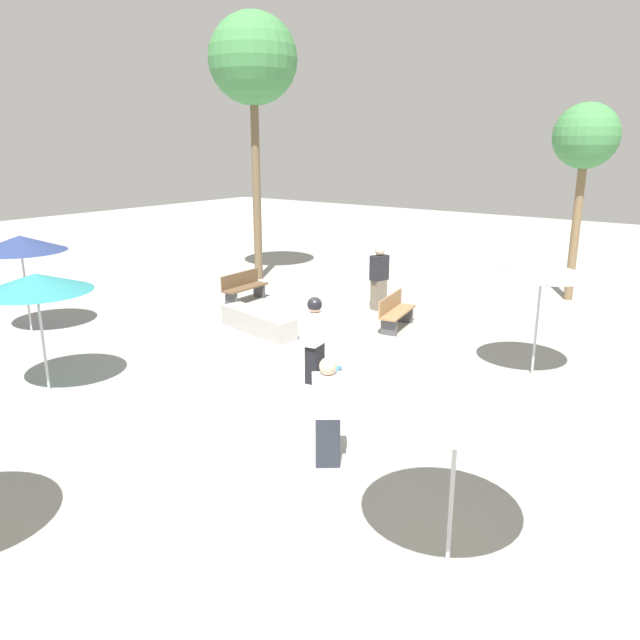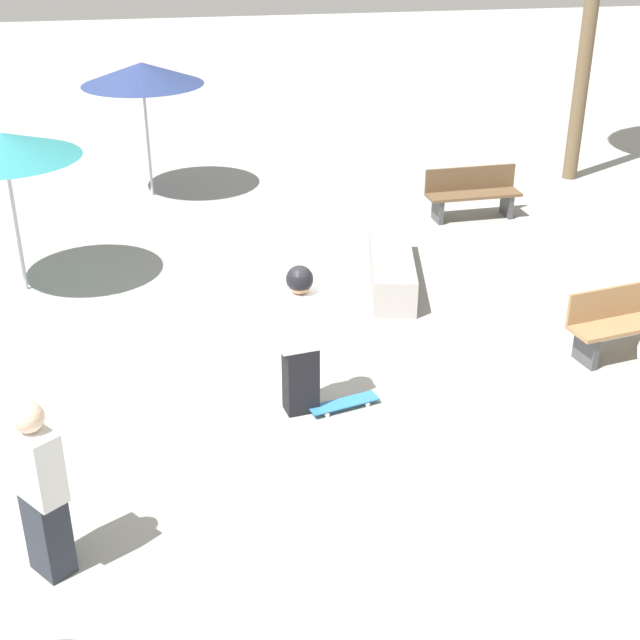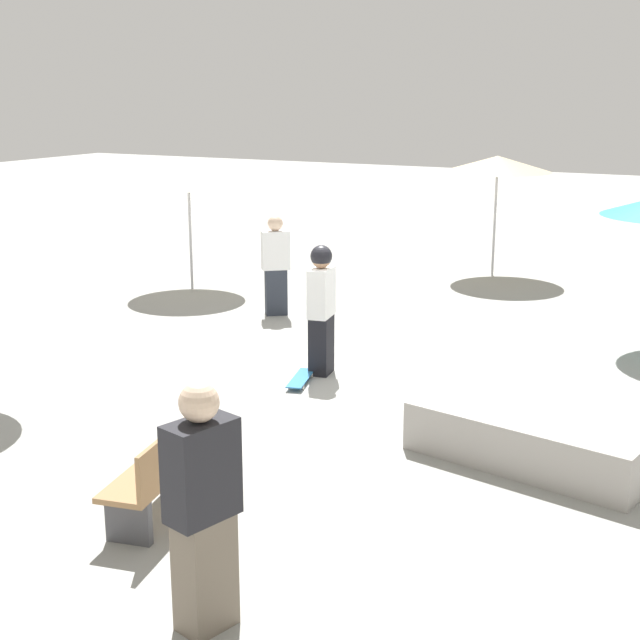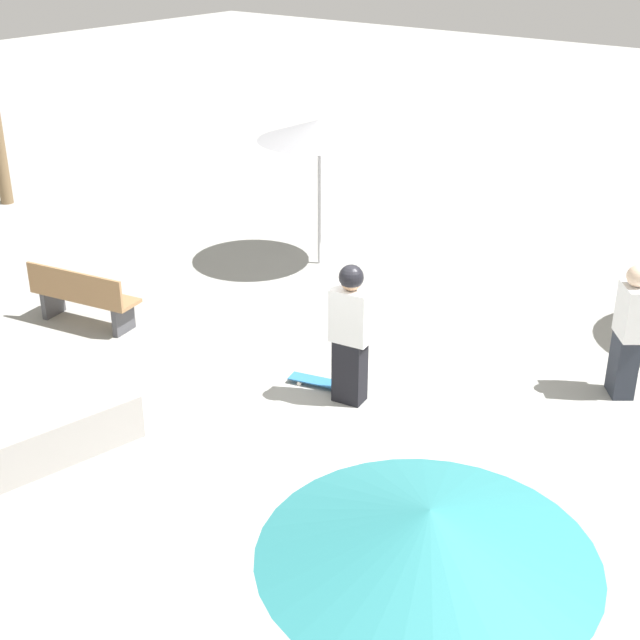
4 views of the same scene
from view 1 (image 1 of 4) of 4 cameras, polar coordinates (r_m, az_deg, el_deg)
The scene contains 14 objects.
ground_plane at distance 12.21m, azimuth -1.54°, elevation -5.79°, with size 60.00×60.00×0.00m, color #9E9E99.
skater_main at distance 11.96m, azimuth -0.49°, elevation -1.56°, with size 0.49×0.32×1.71m.
skateboard at distance 12.57m, azimuth 1.01°, elevation -4.84°, with size 0.82×0.40×0.07m.
concrete_ledge at distance 15.41m, azimuth -5.67°, elevation -0.18°, with size 1.03×2.43×0.51m.
bench_near at distance 15.71m, azimuth 6.91°, elevation 0.75°, with size 1.65×0.74×0.85m.
bench_far at distance 18.37m, azimuth -6.98°, elevation 3.00°, with size 1.62×0.51×0.85m.
shade_umbrella_navy at distance 16.60m, azimuth -25.74°, elevation 6.31°, with size 2.12×2.12×2.38m.
shade_umbrella_teal at distance 12.42m, azimuth -24.57°, elevation 3.12°, with size 2.00×2.00×2.24m.
shade_umbrella_grey at distance 12.82m, azimuth 19.66°, elevation 4.51°, with size 1.92×1.92×2.34m.
shade_umbrella_cream at distance 6.63m, azimuth 12.56°, elevation -6.23°, with size 2.05×2.05×2.24m.
palm_tree_center_left at distance 19.48m, azimuth 23.12°, elevation 14.92°, with size 1.81×1.81×5.58m.
palm_tree_right at distance 21.16m, azimuth -6.15°, elevation 22.45°, with size 2.80×2.80×8.41m.
bystander_watching at distance 17.34m, azimuth 5.42°, elevation 3.86°, with size 0.55×0.39×1.80m.
bystander_far at distance 8.98m, azimuth 0.72°, elevation -8.44°, with size 0.47×0.51×1.64m.
Camera 1 is at (8.88, 7.04, 4.54)m, focal length 35.00 mm.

